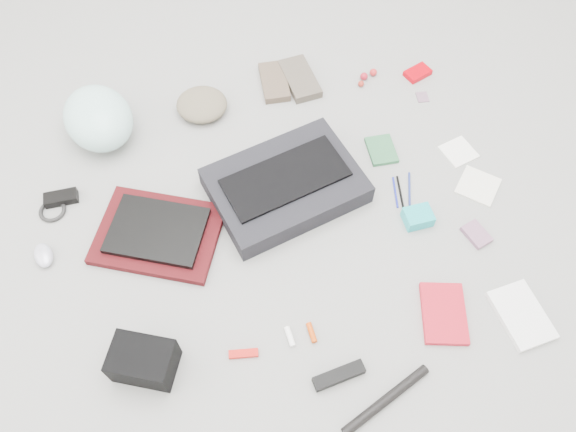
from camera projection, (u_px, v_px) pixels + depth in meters
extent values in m
plane|color=gray|center=(288.00, 224.00, 1.84)|extent=(4.00, 4.00, 0.00)
cube|color=black|center=(285.00, 186.00, 1.87)|extent=(0.55, 0.45, 0.08)
cube|color=black|center=(285.00, 178.00, 1.83)|extent=(0.44, 0.28, 0.01)
cube|color=#410A0D|center=(158.00, 234.00, 1.80)|extent=(0.47, 0.42, 0.03)
cube|color=black|center=(157.00, 230.00, 1.78)|extent=(0.36, 0.32, 0.02)
ellipsoid|color=#C0F9F4|center=(98.00, 118.00, 1.96)|extent=(0.31, 0.35, 0.17)
ellipsoid|color=#6C614D|center=(202.00, 104.00, 2.07)|extent=(0.24, 0.24, 0.07)
cube|color=brown|center=(274.00, 82.00, 2.15)|extent=(0.11, 0.20, 0.03)
cube|color=brown|center=(300.00, 79.00, 2.16)|extent=(0.13, 0.22, 0.03)
cube|color=black|center=(61.00, 198.00, 1.87)|extent=(0.11, 0.05, 0.03)
torus|color=black|center=(52.00, 211.00, 1.86)|extent=(0.11, 0.11, 0.01)
ellipsoid|color=silver|center=(43.00, 255.00, 1.76)|extent=(0.07, 0.10, 0.03)
cube|color=black|center=(143.00, 361.00, 1.55)|extent=(0.21, 0.18, 0.11)
cube|color=#B9110A|center=(244.00, 354.00, 1.61)|extent=(0.09, 0.04, 0.01)
cylinder|color=white|center=(290.00, 337.00, 1.63)|extent=(0.02, 0.06, 0.02)
cylinder|color=#C63F07|center=(312.00, 333.00, 1.64)|extent=(0.02, 0.06, 0.02)
cube|color=black|center=(339.00, 375.00, 1.57)|extent=(0.15, 0.06, 0.03)
cylinder|color=black|center=(386.00, 400.00, 1.53)|extent=(0.28, 0.14, 0.03)
cube|color=red|center=(444.00, 313.00, 1.67)|extent=(0.17, 0.22, 0.02)
cube|color=white|center=(521.00, 315.00, 1.66)|extent=(0.15, 0.21, 0.02)
cube|color=#2A603A|center=(381.00, 150.00, 1.99)|extent=(0.10, 0.13, 0.01)
cylinder|color=#192197|center=(395.00, 192.00, 1.90)|extent=(0.03, 0.12, 0.01)
cylinder|color=black|center=(400.00, 192.00, 1.90)|extent=(0.03, 0.13, 0.01)
cylinder|color=navy|center=(409.00, 189.00, 1.91)|extent=(0.05, 0.13, 0.01)
cube|color=#19B4BB|center=(418.00, 217.00, 1.83)|extent=(0.09, 0.08, 0.04)
cube|color=gray|center=(476.00, 234.00, 1.81)|extent=(0.09, 0.10, 0.02)
cube|color=white|center=(459.00, 152.00, 1.99)|extent=(0.13, 0.13, 0.01)
cube|color=white|center=(478.00, 186.00, 1.91)|extent=(0.18, 0.18, 0.01)
sphere|color=maroon|center=(361.00, 84.00, 2.15)|extent=(0.03, 0.03, 0.02)
sphere|color=#A41626|center=(364.00, 76.00, 2.17)|extent=(0.03, 0.03, 0.03)
sphere|color=red|center=(373.00, 72.00, 2.18)|extent=(0.04, 0.04, 0.03)
cube|color=#C3000C|center=(418.00, 73.00, 2.18)|extent=(0.11, 0.09, 0.02)
cube|color=slate|center=(422.00, 97.00, 2.13)|extent=(0.05, 0.06, 0.00)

